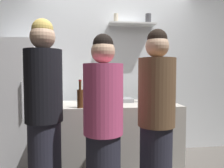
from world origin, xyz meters
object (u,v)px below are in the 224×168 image
(wine_bottle_amber_glass, at_px, (80,98))
(utensil_holder, at_px, (161,98))
(water_bottle_plastic, at_px, (57,96))
(wine_bottle_green_glass, at_px, (142,93))
(person_pink_top, at_px, (103,130))
(refrigerator, at_px, (15,104))
(wine_bottle_dark_glass, at_px, (90,97))
(baking_pan, at_px, (120,100))
(wine_bottle_pale_glass, at_px, (85,93))
(person_brown_jacket, at_px, (156,121))
(person_blonde, at_px, (44,116))

(wine_bottle_amber_glass, bearing_deg, utensil_holder, 15.72)
(utensil_holder, relative_size, water_bottle_plastic, 1.04)
(wine_bottle_green_glass, relative_size, person_pink_top, 0.21)
(refrigerator, relative_size, wine_bottle_dark_glass, 5.37)
(person_pink_top, bearing_deg, wine_bottle_green_glass, 42.78)
(refrigerator, distance_m, baking_pan, 1.42)
(wine_bottle_pale_glass, bearing_deg, person_pink_top, -81.64)
(wine_bottle_pale_glass, bearing_deg, utensil_holder, -11.13)
(utensil_holder, height_order, wine_bottle_dark_glass, wine_bottle_dark_glass)
(water_bottle_plastic, bearing_deg, baking_pan, -2.56)
(wine_bottle_dark_glass, bearing_deg, refrigerator, 152.88)
(wine_bottle_dark_glass, relative_size, water_bottle_plastic, 1.49)
(wine_bottle_pale_glass, height_order, water_bottle_plastic, wine_bottle_pale_glass)
(wine_bottle_amber_glass, xyz_separation_m, wine_bottle_pale_glass, (0.05, 0.49, -0.00))
(refrigerator, xyz_separation_m, wine_bottle_pale_glass, (0.94, -0.12, 0.14))
(person_brown_jacket, bearing_deg, refrigerator, 112.90)
(utensil_holder, xyz_separation_m, wine_bottle_pale_glass, (-0.99, 0.20, 0.05))
(person_blonde, bearing_deg, person_brown_jacket, 138.78)
(refrigerator, bearing_deg, person_brown_jacket, -34.84)
(wine_bottle_dark_glass, bearing_deg, wine_bottle_amber_glass, -141.45)
(baking_pan, height_order, wine_bottle_amber_glass, wine_bottle_amber_glass)
(water_bottle_plastic, height_order, person_blonde, person_blonde)
(wine_bottle_pale_glass, height_order, person_blonde, person_blonde)
(baking_pan, distance_m, person_blonde, 1.16)
(baking_pan, relative_size, wine_bottle_pale_glass, 1.11)
(baking_pan, distance_m, wine_bottle_green_glass, 0.31)
(person_blonde, bearing_deg, baking_pan, -170.71)
(refrigerator, distance_m, wine_bottle_green_glass, 1.72)
(utensil_holder, bearing_deg, person_brown_jacket, -112.65)
(refrigerator, xyz_separation_m, baking_pan, (1.40, -0.19, 0.05))
(wine_bottle_green_glass, height_order, person_pink_top, person_pink_top)
(refrigerator, distance_m, wine_bottle_dark_glass, 1.14)
(wine_bottle_dark_glass, height_order, person_blonde, person_blonde)
(wine_bottle_green_glass, relative_size, wine_bottle_dark_glass, 1.04)
(refrigerator, bearing_deg, utensil_holder, -9.14)
(wine_bottle_amber_glass, height_order, wine_bottle_pale_glass, wine_bottle_amber_glass)
(person_pink_top, relative_size, person_blonde, 0.91)
(refrigerator, height_order, wine_bottle_dark_glass, refrigerator)
(baking_pan, bearing_deg, wine_bottle_green_glass, -9.36)
(utensil_holder, relative_size, wine_bottle_dark_glass, 0.70)
(person_brown_jacket, bearing_deg, person_blonde, 141.43)
(baking_pan, height_order, person_blonde, person_blonde)
(wine_bottle_dark_glass, distance_m, person_brown_jacket, 0.86)
(baking_pan, relative_size, wine_bottle_dark_glass, 1.07)
(baking_pan, relative_size, person_pink_top, 0.21)
(refrigerator, relative_size, person_pink_top, 1.06)
(wine_bottle_amber_glass, distance_m, water_bottle_plastic, 0.55)
(wine_bottle_amber_glass, height_order, person_pink_top, person_pink_top)
(wine_bottle_green_glass, bearing_deg, water_bottle_plastic, 175.65)
(baking_pan, height_order, person_brown_jacket, person_brown_jacket)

